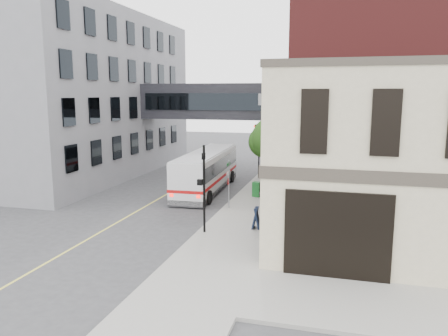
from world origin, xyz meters
The scene contains 17 objects.
ground centered at (0.00, 0.00, 0.00)m, with size 120.00×120.00×0.00m, color #38383A.
sidewalk_main centered at (2.00, 14.00, 0.07)m, with size 4.00×60.00×0.15m, color gray.
corner_building centered at (8.97, 2.00, 4.21)m, with size 10.19×8.12×8.45m.
brick_building centered at (9.98, 15.00, 6.99)m, with size 13.76×18.00×14.00m.
opposite_building centered at (-17.00, 16.00, 7.00)m, with size 14.00×24.00×14.00m, color slate.
skyway_bridge centered at (-3.00, 18.00, 6.50)m, with size 14.00×3.18×3.00m.
traffic_signal_near centered at (0.37, 2.00, 2.98)m, with size 0.44×0.22×4.60m.
traffic_signal_far centered at (0.26, 17.00, 3.34)m, with size 0.53×0.28×4.50m.
street_sign_pole centered at (0.39, 7.00, 1.93)m, with size 0.08×0.75×3.00m.
street_tree centered at (2.19, 13.22, 3.91)m, with size 3.80×3.20×5.60m.
lane_marking centered at (-5.00, 10.00, 0.01)m, with size 0.12×40.00×0.01m, color #D8CC4C.
bus centered at (-2.56, 11.89, 1.61)m, with size 2.95×10.79×2.88m.
pedestrian_a centered at (2.33, 11.09, 1.12)m, with size 0.70×0.46×1.93m, color silver.
pedestrian_b centered at (2.20, 10.40, 0.95)m, with size 0.78×0.61×1.60m, color #CB838B.
pedestrian_c centered at (2.56, 8.60, 1.02)m, with size 1.13×0.65×1.75m, color black.
newspaper_box centered at (1.50, 10.41, 0.66)m, with size 0.51×0.45×1.02m, color #155E21.
sandwich_board centered at (2.85, 3.32, 0.72)m, with size 0.41×0.63×1.13m, color black.
Camera 1 is at (7.00, -18.54, 7.18)m, focal length 35.00 mm.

